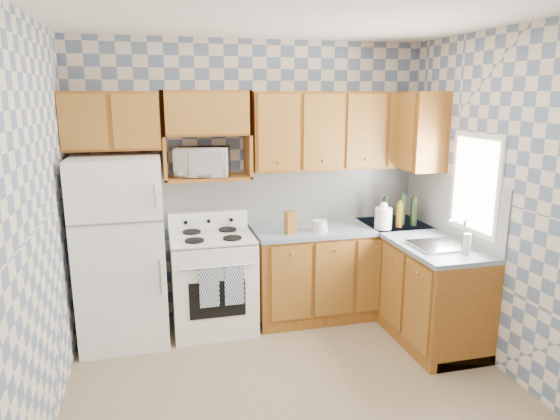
# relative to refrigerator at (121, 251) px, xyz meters

# --- Properties ---
(floor) EXTENTS (3.40, 3.40, 0.00)m
(floor) POSITION_rel_refrigerator_xyz_m (1.27, -1.25, -0.84)
(floor) COLOR #7B664C
(floor) RESTS_ON ground
(back_wall) EXTENTS (3.40, 0.02, 2.70)m
(back_wall) POSITION_rel_refrigerator_xyz_m (1.27, 0.35, 0.51)
(back_wall) COLOR slate
(back_wall) RESTS_ON ground
(right_wall) EXTENTS (0.02, 3.20, 2.70)m
(right_wall) POSITION_rel_refrigerator_xyz_m (2.97, -1.25, 0.51)
(right_wall) COLOR slate
(right_wall) RESTS_ON ground
(backsplash_back) EXTENTS (2.60, 0.02, 0.56)m
(backsplash_back) POSITION_rel_refrigerator_xyz_m (1.68, 0.34, 0.36)
(backsplash_back) COLOR silver
(backsplash_back) RESTS_ON back_wall
(backsplash_right) EXTENTS (0.02, 1.60, 0.56)m
(backsplash_right) POSITION_rel_refrigerator_xyz_m (2.96, -0.45, 0.36)
(backsplash_right) COLOR silver
(backsplash_right) RESTS_ON right_wall
(refrigerator) EXTENTS (0.75, 0.70, 1.68)m
(refrigerator) POSITION_rel_refrigerator_xyz_m (0.00, 0.00, 0.00)
(refrigerator) COLOR white
(refrigerator) RESTS_ON floor
(stove_body) EXTENTS (0.76, 0.65, 0.90)m
(stove_body) POSITION_rel_refrigerator_xyz_m (0.80, 0.03, -0.39)
(stove_body) COLOR white
(stove_body) RESTS_ON floor
(cooktop) EXTENTS (0.76, 0.65, 0.02)m
(cooktop) POSITION_rel_refrigerator_xyz_m (0.80, 0.03, 0.07)
(cooktop) COLOR silver
(cooktop) RESTS_ON stove_body
(backguard) EXTENTS (0.76, 0.08, 0.17)m
(backguard) POSITION_rel_refrigerator_xyz_m (0.80, 0.30, 0.16)
(backguard) COLOR white
(backguard) RESTS_ON cooktop
(dish_towel_left) EXTENTS (0.17, 0.02, 0.36)m
(dish_towel_left) POSITION_rel_refrigerator_xyz_m (0.73, -0.32, -0.29)
(dish_towel_left) COLOR navy
(dish_towel_left) RESTS_ON stove_body
(dish_towel_right) EXTENTS (0.17, 0.02, 0.36)m
(dish_towel_right) POSITION_rel_refrigerator_xyz_m (0.95, -0.32, -0.29)
(dish_towel_right) COLOR navy
(dish_towel_right) RESTS_ON stove_body
(base_cabinets_back) EXTENTS (1.75, 0.60, 0.88)m
(base_cabinets_back) POSITION_rel_refrigerator_xyz_m (2.10, 0.05, -0.40)
(base_cabinets_back) COLOR #72330E
(base_cabinets_back) RESTS_ON floor
(base_cabinets_right) EXTENTS (0.60, 1.60, 0.88)m
(base_cabinets_right) POSITION_rel_refrigerator_xyz_m (2.67, -0.45, -0.40)
(base_cabinets_right) COLOR #72330E
(base_cabinets_right) RESTS_ON floor
(countertop_back) EXTENTS (1.77, 0.63, 0.04)m
(countertop_back) POSITION_rel_refrigerator_xyz_m (2.10, 0.05, 0.06)
(countertop_back) COLOR slate
(countertop_back) RESTS_ON base_cabinets_back
(countertop_right) EXTENTS (0.63, 1.60, 0.04)m
(countertop_right) POSITION_rel_refrigerator_xyz_m (2.67, -0.45, 0.06)
(countertop_right) COLOR slate
(countertop_right) RESTS_ON base_cabinets_right
(upper_cabinets_back) EXTENTS (1.75, 0.33, 0.74)m
(upper_cabinets_back) POSITION_rel_refrigerator_xyz_m (2.10, 0.19, 1.01)
(upper_cabinets_back) COLOR #72330E
(upper_cabinets_back) RESTS_ON back_wall
(upper_cabinets_fridge) EXTENTS (0.82, 0.33, 0.50)m
(upper_cabinets_fridge) POSITION_rel_refrigerator_xyz_m (-0.02, 0.19, 1.13)
(upper_cabinets_fridge) COLOR #72330E
(upper_cabinets_fridge) RESTS_ON back_wall
(upper_cabinets_right) EXTENTS (0.33, 0.70, 0.74)m
(upper_cabinets_right) POSITION_rel_refrigerator_xyz_m (2.81, 0.00, 1.01)
(upper_cabinets_right) COLOR #72330E
(upper_cabinets_right) RESTS_ON right_wall
(microwave_shelf) EXTENTS (0.80, 0.33, 0.03)m
(microwave_shelf) POSITION_rel_refrigerator_xyz_m (0.80, 0.19, 0.60)
(microwave_shelf) COLOR #72330E
(microwave_shelf) RESTS_ON back_wall
(microwave) EXTENTS (0.55, 0.44, 0.27)m
(microwave) POSITION_rel_refrigerator_xyz_m (0.76, 0.21, 0.74)
(microwave) COLOR white
(microwave) RESTS_ON microwave_shelf
(sink) EXTENTS (0.48, 0.40, 0.03)m
(sink) POSITION_rel_refrigerator_xyz_m (2.67, -0.80, 0.09)
(sink) COLOR #B7B7BC
(sink) RESTS_ON countertop_right
(window) EXTENTS (0.02, 0.66, 0.86)m
(window) POSITION_rel_refrigerator_xyz_m (2.96, -0.80, 0.61)
(window) COLOR silver
(window) RESTS_ON right_wall
(bottle_0) EXTENTS (0.07, 0.07, 0.30)m
(bottle_0) POSITION_rel_refrigerator_xyz_m (2.70, -0.04, 0.23)
(bottle_0) COLOR black
(bottle_0) RESTS_ON countertop_back
(bottle_1) EXTENTS (0.07, 0.07, 0.28)m
(bottle_1) POSITION_rel_refrigerator_xyz_m (2.80, -0.10, 0.22)
(bottle_1) COLOR black
(bottle_1) RESTS_ON countertop_back
(bottle_2) EXTENTS (0.07, 0.07, 0.26)m
(bottle_2) POSITION_rel_refrigerator_xyz_m (2.85, -0.00, 0.21)
(bottle_2) COLOR brown
(bottle_2) RESTS_ON countertop_back
(bottle_3) EXTENTS (0.07, 0.07, 0.24)m
(bottle_3) POSITION_rel_refrigerator_xyz_m (2.63, -0.12, 0.20)
(bottle_3) COLOR brown
(bottle_3) RESTS_ON countertop_back
(bottle_4) EXTENTS (0.07, 0.07, 0.27)m
(bottle_4) POSITION_rel_refrigerator_xyz_m (2.55, 0.02, 0.21)
(bottle_4) COLOR black
(bottle_4) RESTS_ON countertop_back
(knife_block) EXTENTS (0.11, 0.11, 0.21)m
(knife_block) POSITION_rel_refrigerator_xyz_m (1.53, -0.09, 0.19)
(knife_block) COLOR brown
(knife_block) RESTS_ON countertop_back
(electric_kettle) EXTENTS (0.16, 0.16, 0.21)m
(electric_kettle) POSITION_rel_refrigerator_xyz_m (2.45, -0.14, 0.18)
(electric_kettle) COLOR white
(electric_kettle) RESTS_ON countertop_back
(food_containers) EXTENTS (0.16, 0.16, 0.11)m
(food_containers) POSITION_rel_refrigerator_xyz_m (1.82, -0.08, 0.13)
(food_containers) COLOR beige
(food_containers) RESTS_ON countertop_back
(soap_bottle) EXTENTS (0.06, 0.06, 0.17)m
(soap_bottle) POSITION_rel_refrigerator_xyz_m (2.76, -1.04, 0.17)
(soap_bottle) COLOR beige
(soap_bottle) RESTS_ON countertop_right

